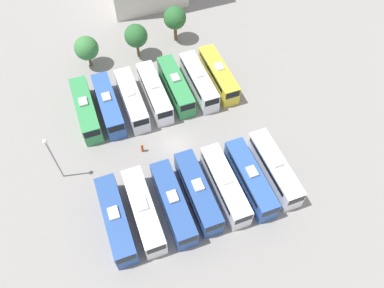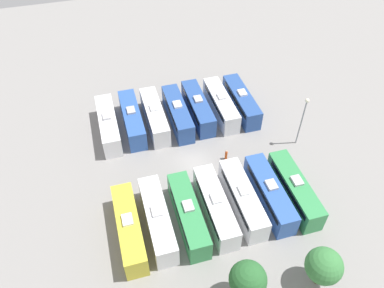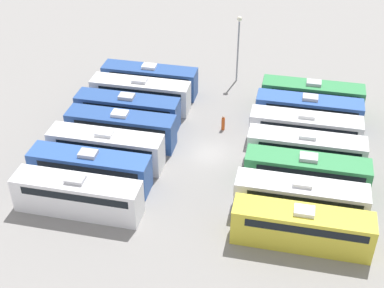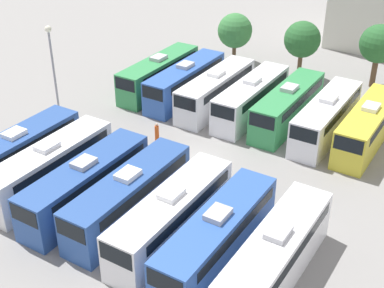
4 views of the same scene
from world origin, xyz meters
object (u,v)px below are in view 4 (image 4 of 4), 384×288
object	(u,v)px
bus_9	(216,89)
bus_10	(252,97)
bus_8	(186,81)
bus_13	(368,125)
bus_11	(288,105)
worker_person	(157,133)
bus_12	(327,116)
tree_1	(302,40)
bus_4	(172,215)
bus_5	(218,236)
bus_3	(130,195)
light_pole	(52,55)
bus_7	(159,73)
bus_0	(18,153)
tree_2	(379,44)
bus_6	(276,255)
tree_0	(235,31)
bus_2	(86,183)
bus_1	(50,166)

from	to	relation	value
bus_9	bus_10	size ratio (longest dim) A/B	1.00
bus_8	bus_13	distance (m)	18.00
bus_11	worker_person	distance (m)	12.16
bus_12	tree_1	bearing A→B (deg)	122.04
bus_11	bus_13	xyz separation A→B (m)	(7.21, -0.07, 0.00)
bus_4	bus_5	xyz separation A→B (m)	(3.48, -0.28, 0.00)
bus_3	bus_5	bearing A→B (deg)	-4.70
bus_8	light_pole	bearing A→B (deg)	-133.86
bus_7	bus_12	xyz separation A→B (m)	(17.89, -0.40, 0.00)
bus_10	bus_11	world-z (taller)	same
bus_5	bus_12	distance (m)	18.94
bus_0	bus_11	xyz separation A→B (m)	(14.16, 18.74, 0.00)
bus_10	light_pole	size ratio (longest dim) A/B	1.33
bus_12	worker_person	bearing A→B (deg)	-143.98
bus_0	tree_2	world-z (taller)	tree_2
bus_6	bus_11	xyz separation A→B (m)	(-7.33, 18.99, 0.00)
bus_10	bus_12	xyz separation A→B (m)	(7.27, -0.14, 0.00)
bus_4	tree_1	size ratio (longest dim) A/B	1.78
bus_6	tree_0	world-z (taller)	tree_0
tree_1	bus_4	bearing A→B (deg)	-83.64
bus_0	worker_person	distance (m)	11.51
bus_8	bus_9	bearing A→B (deg)	-3.32
light_pole	tree_2	xyz separation A→B (m)	(23.70, 21.71, -1.00)
bus_3	worker_person	xyz separation A→B (m)	(-4.66, 9.72, -1.05)
light_pole	tree_0	world-z (taller)	light_pole
bus_7	tree_2	world-z (taller)	tree_2
bus_12	tree_0	xyz separation A→B (m)	(-15.14, 11.56, 1.89)
bus_5	bus_12	size ratio (longest dim) A/B	1.00
bus_7	tree_0	xyz separation A→B (m)	(2.75, 11.16, 1.89)
bus_6	bus_11	distance (m)	20.35
bus_13	bus_9	bearing A→B (deg)	-178.57
bus_9	bus_10	distance (m)	3.67
tree_1	bus_6	bearing A→B (deg)	-70.52
bus_2	bus_10	bearing A→B (deg)	79.86
tree_0	tree_2	xyz separation A→B (m)	(15.69, 1.30, 0.90)
worker_person	bus_11	bearing A→B (deg)	47.83
bus_7	light_pole	bearing A→B (deg)	-119.64
worker_person	tree_2	world-z (taller)	tree_2
bus_1	bus_10	xyz separation A→B (m)	(7.14, 18.61, 0.00)
bus_9	bus_6	bearing A→B (deg)	-51.93
bus_2	bus_13	distance (m)	23.72
bus_6	bus_11	world-z (taller)	same
bus_13	light_pole	size ratio (longest dim) A/B	1.33
bus_3	light_pole	world-z (taller)	light_pole
bus_5	bus_9	size ratio (longest dim) A/B	1.00
bus_1	tree_0	world-z (taller)	tree_0
bus_6	tree_1	size ratio (longest dim) A/B	1.78
bus_13	worker_person	distance (m)	17.78
tree_1	tree_0	bearing A→B (deg)	176.13
bus_0	bus_6	bearing A→B (deg)	-0.67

